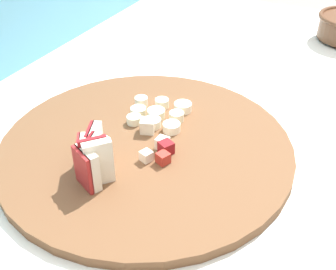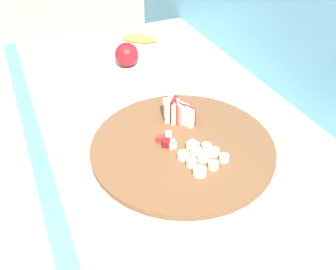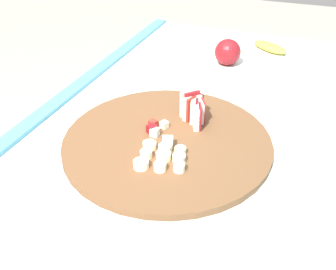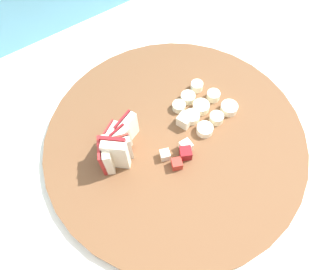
{
  "view_description": "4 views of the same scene",
  "coord_description": "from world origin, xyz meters",
  "px_view_note": "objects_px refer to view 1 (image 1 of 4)",
  "views": [
    {
      "loc": [
        -0.45,
        -0.27,
        1.33
      ],
      "look_at": [
        0.02,
        -0.04,
        0.96
      ],
      "focal_mm": 45.18,
      "sensor_mm": 36.0,
      "label": 1
    },
    {
      "loc": [
        0.61,
        -0.32,
        1.51
      ],
      "look_at": [
        0.0,
        -0.05,
        0.99
      ],
      "focal_mm": 39.75,
      "sensor_mm": 36.0,
      "label": 2
    },
    {
      "loc": [
        0.61,
        0.22,
        1.4
      ],
      "look_at": [
        0.04,
        0.0,
        0.98
      ],
      "focal_mm": 39.84,
      "sensor_mm": 36.0,
      "label": 3
    },
    {
      "loc": [
        -0.16,
        -0.21,
        1.4
      ],
      "look_at": [
        -0.01,
        -0.01,
        0.96
      ],
      "focal_mm": 32.49,
      "sensor_mm": 36.0,
      "label": 4
    }
  ],
  "objects_px": {
    "apple_wedge_fan": "(92,158)",
    "cutting_board": "(147,145)",
    "apple_dice_pile": "(157,142)",
    "banana_slice_rows": "(159,114)"
  },
  "relations": [
    {
      "from": "apple_wedge_fan",
      "to": "cutting_board",
      "type": "bearing_deg",
      "value": -16.36
    },
    {
      "from": "apple_wedge_fan",
      "to": "apple_dice_pile",
      "type": "relative_size",
      "value": 1.01
    },
    {
      "from": "apple_wedge_fan",
      "to": "banana_slice_rows",
      "type": "bearing_deg",
      "value": -5.2
    },
    {
      "from": "banana_slice_rows",
      "to": "cutting_board",
      "type": "bearing_deg",
      "value": -168.25
    },
    {
      "from": "cutting_board",
      "to": "apple_wedge_fan",
      "type": "relative_size",
      "value": 4.97
    },
    {
      "from": "apple_wedge_fan",
      "to": "banana_slice_rows",
      "type": "distance_m",
      "value": 0.17
    },
    {
      "from": "cutting_board",
      "to": "apple_wedge_fan",
      "type": "xyz_separation_m",
      "value": [
        -0.1,
        0.03,
        0.04
      ]
    },
    {
      "from": "cutting_board",
      "to": "banana_slice_rows",
      "type": "bearing_deg",
      "value": 11.75
    },
    {
      "from": "cutting_board",
      "to": "apple_dice_pile",
      "type": "xyz_separation_m",
      "value": [
        -0.01,
        -0.02,
        0.02
      ]
    },
    {
      "from": "apple_dice_pile",
      "to": "banana_slice_rows",
      "type": "height_order",
      "value": "apple_dice_pile"
    }
  ]
}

